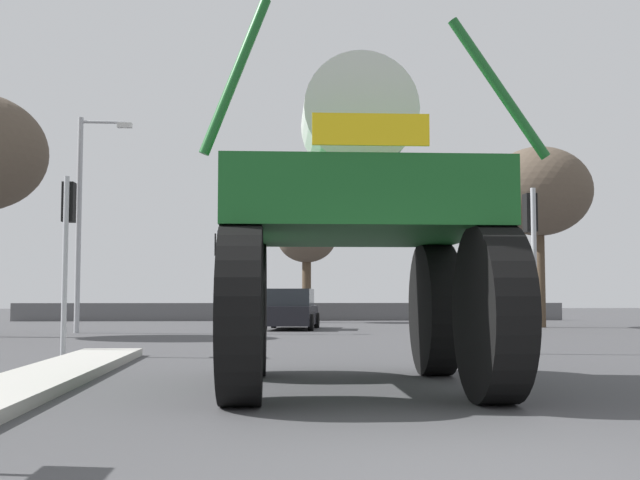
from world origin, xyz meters
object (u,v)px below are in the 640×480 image
(traffic_signal_near_right, at_px, (531,233))
(streetlight_far_left, at_px, (83,212))
(traffic_signal_near_left, at_px, (68,225))
(bare_tree_far_center, at_px, (307,239))
(sedan_ahead, at_px, (291,310))
(bare_tree_right, at_px, (539,192))
(oversize_sprayer, at_px, (354,229))
(traffic_signal_far_left, at_px, (218,257))

(traffic_signal_near_right, bearing_deg, streetlight_far_left, 138.23)
(traffic_signal_near_left, height_order, bare_tree_far_center, bare_tree_far_center)
(sedan_ahead, height_order, traffic_signal_near_right, traffic_signal_near_right)
(traffic_signal_near_left, xyz_separation_m, bare_tree_right, (15.17, 14.27, 2.71))
(sedan_ahead, distance_m, traffic_signal_near_left, 14.29)
(oversize_sprayer, height_order, traffic_signal_far_left, oversize_sprayer)
(bare_tree_right, distance_m, bare_tree_far_center, 11.37)
(traffic_signal_near_left, relative_size, bare_tree_right, 0.51)
(sedan_ahead, bearing_deg, bare_tree_right, -75.30)
(streetlight_far_left, height_order, bare_tree_right, streetlight_far_left)
(bare_tree_far_center, bearing_deg, traffic_signal_near_right, -79.94)
(oversize_sprayer, relative_size, bare_tree_right, 0.76)
(traffic_signal_near_left, height_order, streetlight_far_left, streetlight_far_left)
(bare_tree_right, relative_size, bare_tree_far_center, 1.38)
(oversize_sprayer, xyz_separation_m, traffic_signal_near_left, (-5.30, 6.22, 0.58))
(sedan_ahead, distance_m, bare_tree_far_center, 8.60)
(traffic_signal_far_left, bearing_deg, bare_tree_far_center, 62.74)
(oversize_sprayer, xyz_separation_m, sedan_ahead, (-0.14, 19.40, -1.42))
(sedan_ahead, relative_size, bare_tree_far_center, 0.82)
(traffic_signal_near_left, relative_size, traffic_signal_far_left, 1.00)
(oversize_sprayer, relative_size, traffic_signal_far_left, 1.48)
(bare_tree_right, height_order, bare_tree_far_center, bare_tree_right)
(traffic_signal_near_right, xyz_separation_m, streetlight_far_left, (-11.96, 10.68, 1.51))
(traffic_signal_near_left, relative_size, streetlight_far_left, 0.50)
(sedan_ahead, height_order, traffic_signal_far_left, traffic_signal_far_left)
(oversize_sprayer, relative_size, traffic_signal_near_right, 1.54)
(traffic_signal_near_left, bearing_deg, traffic_signal_near_right, 0.01)
(sedan_ahead, bearing_deg, bare_tree_far_center, 1.13)
(oversize_sprayer, distance_m, bare_tree_far_center, 27.36)
(traffic_signal_far_left, height_order, streetlight_far_left, streetlight_far_left)
(sedan_ahead, xyz_separation_m, traffic_signal_near_left, (-5.16, -13.17, 2.01))
(streetlight_far_left, distance_m, bare_tree_right, 17.64)
(bare_tree_far_center, bearing_deg, traffic_signal_near_left, -106.34)
(traffic_signal_near_right, height_order, streetlight_far_left, streetlight_far_left)
(oversize_sprayer, xyz_separation_m, traffic_signal_far_left, (-2.93, 19.89, 0.58))
(traffic_signal_near_left, xyz_separation_m, bare_tree_far_center, (6.17, 21.06, 1.26))
(traffic_signal_near_right, height_order, bare_tree_right, bare_tree_right)
(sedan_ahead, bearing_deg, streetlight_far_left, 117.49)
(oversize_sprayer, xyz_separation_m, bare_tree_right, (9.87, 20.50, 3.29))
(sedan_ahead, height_order, streetlight_far_left, streetlight_far_left)
(traffic_signal_near_right, distance_m, traffic_signal_far_left, 15.61)
(bare_tree_right, bearing_deg, bare_tree_far_center, 142.99)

